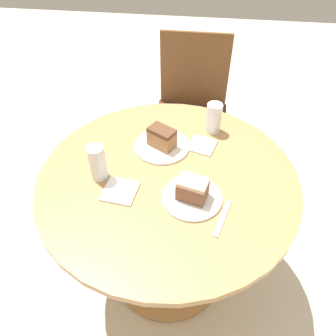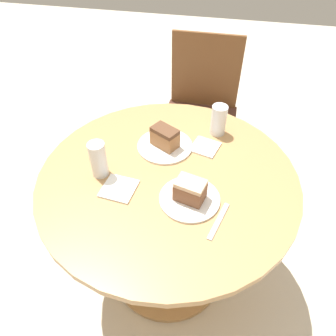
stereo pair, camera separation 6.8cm
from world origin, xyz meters
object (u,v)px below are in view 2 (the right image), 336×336
at_px(chair, 201,109).
at_px(plate_far, 165,146).
at_px(plate_near, 190,199).
at_px(cake_slice_far, 165,137).
at_px(glass_lemonade, 99,161).
at_px(cake_slice_near, 190,190).
at_px(glass_water, 218,121).

bearing_deg(chair, plate_far, -96.73).
bearing_deg(plate_near, plate_far, 118.69).
xyz_separation_m(plate_near, cake_slice_far, (-0.16, 0.29, 0.05)).
bearing_deg(cake_slice_far, glass_lemonade, -135.25).
distance_m(chair, cake_slice_near, 1.04).
relative_size(chair, glass_water, 6.59).
bearing_deg(cake_slice_far, chair, 82.96).
bearing_deg(glass_water, cake_slice_near, -98.18).
bearing_deg(chair, cake_slice_far, -96.73).
bearing_deg(cake_slice_near, plate_far, 118.69).
height_order(cake_slice_near, cake_slice_far, cake_slice_far).
bearing_deg(glass_lemonade, plate_near, -9.98).
relative_size(chair, cake_slice_near, 7.62).
relative_size(plate_near, cake_slice_far, 1.69).
relative_size(glass_lemonade, glass_water, 1.08).
xyz_separation_m(chair, cake_slice_far, (-0.09, -0.71, 0.30)).
height_order(cake_slice_far, glass_water, glass_water).
bearing_deg(chair, cake_slice_near, -85.72).
bearing_deg(plate_near, cake_slice_near, 116.57).
bearing_deg(glass_water, cake_slice_far, -145.58).
bearing_deg(glass_water, plate_far, -145.58).
height_order(chair, plate_far, chair).
height_order(chair, plate_near, chair).
relative_size(cake_slice_far, glass_water, 0.95).
bearing_deg(plate_near, cake_slice_far, 118.69).
height_order(chair, glass_water, chair).
height_order(chair, cake_slice_near, chair).
relative_size(cake_slice_near, glass_lemonade, 0.80).
distance_m(cake_slice_far, glass_water, 0.27).
xyz_separation_m(plate_near, plate_far, (-0.16, 0.29, 0.00)).
distance_m(cake_slice_far, glass_lemonade, 0.31).
height_order(chair, glass_lemonade, chair).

